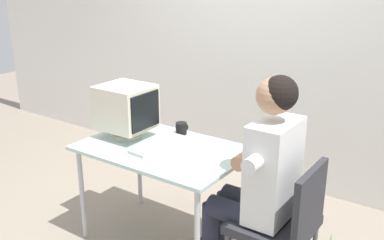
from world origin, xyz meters
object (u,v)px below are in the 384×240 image
keyboard (158,144)px  person_seated (260,172)px  crt_monitor (126,108)px  desk_mug (181,128)px  desk (163,156)px  office_chair (284,219)px

keyboard → person_seated: (0.78, 0.03, -0.01)m
crt_monitor → desk_mug: size_ratio=4.10×
desk → desk_mug: desk_mug is taller
keyboard → person_seated: bearing=1.9°
keyboard → person_seated: size_ratio=0.34×
keyboard → office_chair: office_chair is taller
desk → desk_mug: 0.32m
office_chair → desk: bearing=-178.7°
crt_monitor → desk: bearing=-2.7°
crt_monitor → person_seated: size_ratio=0.29×
desk → person_seated: person_seated is taller
desk → person_seated: bearing=1.6°
desk → desk_mug: (-0.05, 0.29, 0.11)m
desk → person_seated: (0.74, 0.02, 0.08)m
crt_monitor → person_seated: (1.08, 0.00, -0.22)m
keyboard → office_chair: 0.99m
desk → person_seated: 0.75m
crt_monitor → office_chair: crt_monitor is taller
keyboard → desk_mug: bearing=92.7°
desk → keyboard: keyboard is taller
keyboard → desk: bearing=7.4°
office_chair → crt_monitor: bearing=-179.8°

